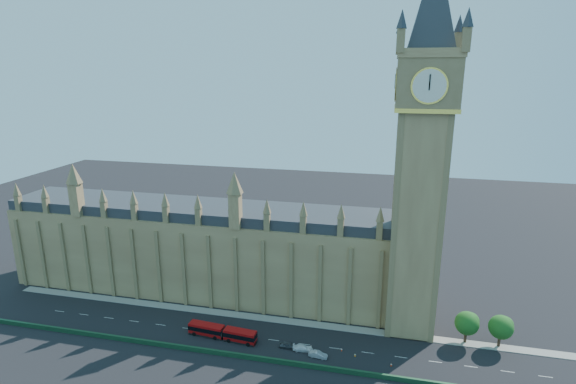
% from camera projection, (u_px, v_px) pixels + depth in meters
% --- Properties ---
extents(ground, '(400.00, 400.00, 0.00)m').
position_uv_depth(ground, '(259.00, 338.00, 116.70)').
color(ground, black).
rests_on(ground, ground).
extents(palace_westminster, '(120.00, 20.00, 28.00)m').
position_uv_depth(palace_westminster, '(201.00, 248.00, 139.12)').
color(palace_westminster, olive).
rests_on(palace_westminster, ground).
extents(elizabeth_tower, '(20.59, 20.59, 105.00)m').
position_uv_depth(elizabeth_tower, '(424.00, 125.00, 107.27)').
color(elizabeth_tower, olive).
rests_on(elizabeth_tower, ground).
extents(bridge_parapet, '(160.00, 0.60, 1.20)m').
position_uv_depth(bridge_parapet, '(248.00, 357.00, 108.08)').
color(bridge_parapet, '#1E4C2D').
rests_on(bridge_parapet, ground).
extents(kerb_north, '(160.00, 3.00, 0.16)m').
position_uv_depth(kerb_north, '(268.00, 319.00, 125.61)').
color(kerb_north, gray).
rests_on(kerb_north, ground).
extents(tree_east_near, '(6.00, 6.00, 8.50)m').
position_uv_depth(tree_east_near, '(468.00, 323.00, 113.42)').
color(tree_east_near, '#382619').
rests_on(tree_east_near, ground).
extents(tree_east_far, '(6.00, 6.00, 8.50)m').
position_uv_depth(tree_east_far, '(502.00, 327.00, 111.70)').
color(tree_east_far, '#382619').
rests_on(tree_east_far, ground).
extents(red_bus, '(18.70, 4.34, 3.15)m').
position_uv_depth(red_bus, '(222.00, 332.00, 116.28)').
color(red_bus, '#AD0B0C').
rests_on(red_bus, ground).
extents(car_grey, '(4.30, 1.73, 1.46)m').
position_uv_depth(car_grey, '(288.00, 345.00, 112.43)').
color(car_grey, '#46494E').
rests_on(car_grey, ground).
extents(car_silver, '(4.69, 2.12, 1.49)m').
position_uv_depth(car_silver, '(318.00, 355.00, 108.69)').
color(car_silver, '#A6A8AE').
rests_on(car_silver, ground).
extents(car_white, '(5.22, 2.55, 1.46)m').
position_uv_depth(car_white, '(303.00, 348.00, 111.24)').
color(car_white, white).
rests_on(car_white, ground).
extents(cone_a, '(0.45, 0.45, 0.68)m').
position_uv_depth(cone_a, '(311.00, 346.00, 112.58)').
color(cone_a, black).
rests_on(cone_a, ground).
extents(cone_b, '(0.43, 0.43, 0.63)m').
position_uv_depth(cone_b, '(342.00, 350.00, 111.37)').
color(cone_b, black).
rests_on(cone_b, ground).
extents(cone_c, '(0.56, 0.56, 0.67)m').
position_uv_depth(cone_c, '(355.00, 355.00, 109.23)').
color(cone_c, black).
rests_on(cone_c, ground).
extents(cone_d, '(0.48, 0.48, 0.72)m').
position_uv_depth(cone_d, '(391.00, 365.00, 105.58)').
color(cone_d, black).
rests_on(cone_d, ground).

